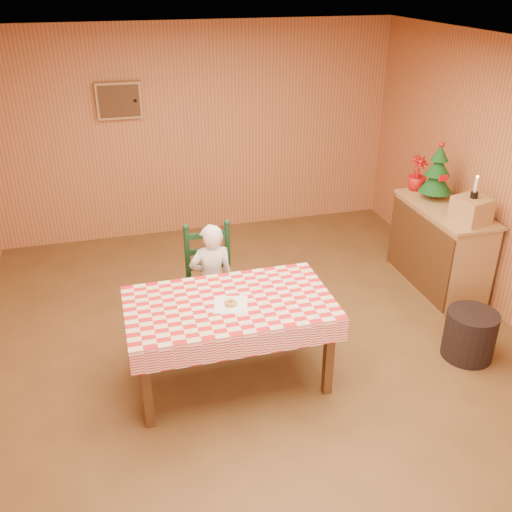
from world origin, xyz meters
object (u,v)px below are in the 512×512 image
at_px(christmas_tree, 437,173).
at_px(shelf_unit, 439,248).
at_px(seated_child, 212,281).
at_px(ladder_chair, 211,283).
at_px(dining_table, 230,310).
at_px(crate, 471,210).
at_px(storage_bin, 470,335).

bearing_deg(christmas_tree, shelf_unit, -91.98).
bearing_deg(seated_child, ladder_chair, -90.00).
height_order(dining_table, seated_child, seated_child).
xyz_separation_m(dining_table, shelf_unit, (2.51, 0.96, -0.22)).
bearing_deg(christmas_tree, seated_child, -169.12).
distance_m(crate, storage_bin, 1.22).
xyz_separation_m(ladder_chair, crate, (2.52, -0.22, 0.55)).
xyz_separation_m(dining_table, ladder_chair, (-0.00, 0.79, -0.18)).
distance_m(dining_table, seated_child, 0.74).
xyz_separation_m(crate, storage_bin, (-0.39, -0.80, -0.83)).
distance_m(dining_table, shelf_unit, 2.70).
xyz_separation_m(dining_table, seated_child, (0.00, 0.73, -0.13)).
relative_size(dining_table, shelf_unit, 1.34).
bearing_deg(shelf_unit, crate, -88.77).
height_order(shelf_unit, crate, crate).
bearing_deg(dining_table, storage_bin, -6.44).
bearing_deg(crate, seated_child, 176.22).
bearing_deg(crate, dining_table, -167.37).
height_order(shelf_unit, storage_bin, shelf_unit).
bearing_deg(christmas_tree, ladder_chair, -170.38).
bearing_deg(storage_bin, shelf_unit, 72.25).
distance_m(seated_child, shelf_unit, 2.52).
xyz_separation_m(seated_child, crate, (2.52, -0.17, 0.49)).
xyz_separation_m(shelf_unit, crate, (0.01, -0.40, 0.59)).
height_order(shelf_unit, christmas_tree, christmas_tree).
distance_m(shelf_unit, crate, 0.71).
bearing_deg(seated_child, storage_bin, 155.44).
bearing_deg(shelf_unit, seated_child, -174.67).
distance_m(ladder_chair, seated_child, 0.08).
relative_size(crate, christmas_tree, 0.48).
bearing_deg(storage_bin, crate, 63.88).
relative_size(seated_child, shelf_unit, 0.91).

